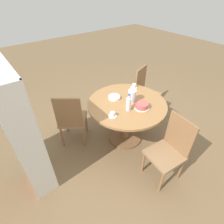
% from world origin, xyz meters
% --- Properties ---
extents(ground_plane, '(14.00, 14.00, 0.00)m').
position_xyz_m(ground_plane, '(0.00, 0.00, 0.00)').
color(ground_plane, brown).
extents(dining_table, '(1.22, 1.22, 0.76)m').
position_xyz_m(dining_table, '(0.00, 0.00, 0.59)').
color(dining_table, brown).
rests_on(dining_table, ground_plane).
extents(chair_a, '(0.59, 0.59, 0.97)m').
position_xyz_m(chair_a, '(0.48, 0.74, 0.50)').
color(chair_a, olive).
rests_on(chair_a, ground_plane).
extents(chair_b, '(0.46, 0.46, 0.97)m').
position_xyz_m(chair_b, '(-0.88, 0.03, 0.50)').
color(chair_b, olive).
rests_on(chair_b, ground_plane).
extents(chair_c, '(0.53, 0.53, 0.97)m').
position_xyz_m(chair_c, '(0.34, -0.81, 0.50)').
color(chair_c, olive).
rests_on(chair_c, ground_plane).
extents(bookshelf, '(0.96, 0.28, 1.63)m').
position_xyz_m(bookshelf, '(0.33, 1.45, 0.77)').
color(bookshelf, silver).
rests_on(bookshelf, ground_plane).
extents(coffee_pot, '(0.13, 0.13, 0.24)m').
position_xyz_m(coffee_pot, '(-0.02, -0.08, 0.87)').
color(coffee_pot, silver).
rests_on(coffee_pot, dining_table).
extents(water_bottle, '(0.07, 0.07, 0.27)m').
position_xyz_m(water_bottle, '(-0.15, 0.11, 0.87)').
color(water_bottle, silver).
rests_on(water_bottle, dining_table).
extents(cake_main, '(0.22, 0.22, 0.08)m').
position_xyz_m(cake_main, '(-0.23, -0.08, 0.80)').
color(cake_main, white).
rests_on(cake_main, dining_table).
extents(cup_a, '(0.12, 0.12, 0.07)m').
position_xyz_m(cup_a, '(-0.12, 0.38, 0.79)').
color(cup_a, silver).
rests_on(cup_a, dining_table).
extents(cup_b, '(0.12, 0.12, 0.07)m').
position_xyz_m(cup_b, '(0.28, -0.41, 0.79)').
color(cup_b, silver).
rests_on(cup_b, dining_table).
extents(plate_stack, '(0.19, 0.19, 0.04)m').
position_xyz_m(plate_stack, '(0.22, 0.08, 0.78)').
color(plate_stack, white).
rests_on(plate_stack, dining_table).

